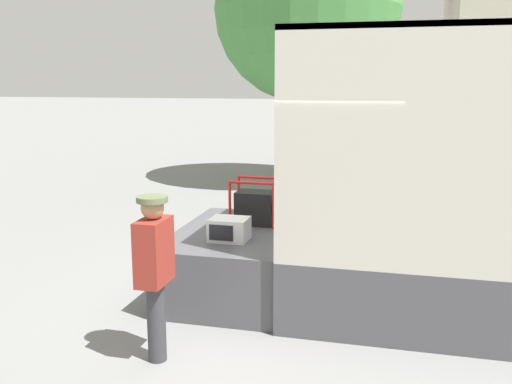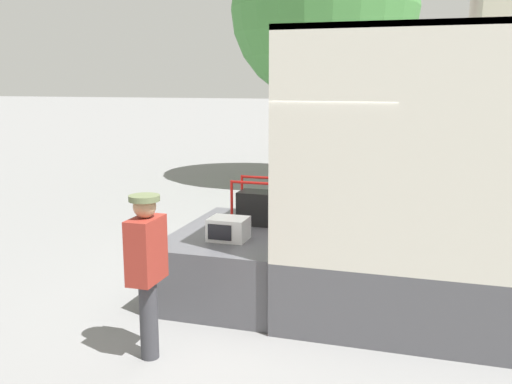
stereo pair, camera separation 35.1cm
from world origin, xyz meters
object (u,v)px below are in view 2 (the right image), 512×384
at_px(microwave, 228,229).
at_px(street_tree, 324,9).
at_px(worker_person, 147,261).
at_px(portable_generator, 259,207).

height_order(microwave, street_tree, street_tree).
bearing_deg(microwave, street_tree, 93.20).
distance_m(worker_person, street_tree, 10.64).
bearing_deg(street_tree, microwave, -86.80).
xyz_separation_m(worker_person, street_tree, (-0.20, 10.06, 3.46)).
height_order(portable_generator, worker_person, worker_person).
relative_size(microwave, worker_person, 0.28).
height_order(portable_generator, street_tree, street_tree).
relative_size(microwave, street_tree, 0.07).
bearing_deg(worker_person, microwave, 79.84).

